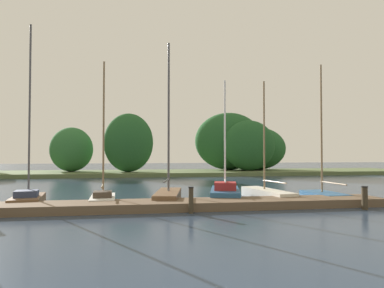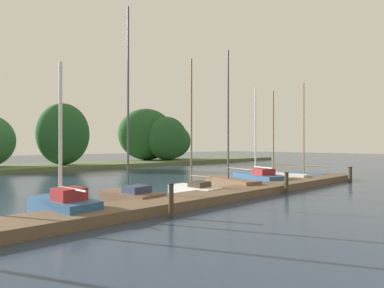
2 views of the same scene
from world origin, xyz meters
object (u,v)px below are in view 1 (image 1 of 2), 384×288
object	(u,v)px
mooring_piling_2	(191,200)
sailboat_4	(103,197)
mooring_piling_3	(365,198)
sailboat_6	(225,193)
sailboat_8	(323,193)
sailboat_7	(266,193)
sailboat_5	(168,194)
sailboat_3	(28,197)

from	to	relation	value
mooring_piling_2	sailboat_4	bearing A→B (deg)	141.67
mooring_piling_3	sailboat_4	bearing A→B (deg)	164.46
sailboat_4	mooring_piling_3	distance (m)	11.28
sailboat_6	mooring_piling_3	xyz separation A→B (m)	(5.03, -3.58, 0.11)
sailboat_4	sailboat_8	bearing A→B (deg)	-93.47
sailboat_6	mooring_piling_2	bearing A→B (deg)	160.74
sailboat_6	sailboat_7	world-z (taller)	sailboat_7
sailboat_8	mooring_piling_3	xyz separation A→B (m)	(0.09, -3.05, 0.16)
sailboat_5	mooring_piling_2	world-z (taller)	sailboat_5
sailboat_6	sailboat_7	distance (m)	2.17
sailboat_6	sailboat_7	size ratio (longest dim) A/B	0.99
sailboat_7	mooring_piling_2	bearing A→B (deg)	119.91
sailboat_8	sailboat_3	bearing A→B (deg)	85.45
sailboat_5	mooring_piling_3	xyz separation A→B (m)	(7.87, -3.37, 0.09)
sailboat_3	sailboat_5	world-z (taller)	sailboat_3
sailboat_3	sailboat_5	size ratio (longest dim) A/B	1.07
sailboat_5	mooring_piling_2	xyz separation A→B (m)	(0.60, -3.19, 0.13)
sailboat_7	sailboat_6	bearing A→B (deg)	84.88
sailboat_5	sailboat_6	size ratio (longest dim) A/B	1.28
sailboat_7	sailboat_8	distance (m)	2.86
sailboat_3	sailboat_8	distance (m)	14.06
sailboat_8	mooring_piling_3	world-z (taller)	sailboat_8
mooring_piling_2	sailboat_5	bearing A→B (deg)	100.69
sailboat_5	mooring_piling_2	bearing A→B (deg)	-159.14
sailboat_5	sailboat_4	bearing A→B (deg)	106.77
sailboat_8	mooring_piling_2	bearing A→B (deg)	108.31
sailboat_3	sailboat_4	bearing A→B (deg)	-103.71
sailboat_6	sailboat_8	xyz separation A→B (m)	(4.94, -0.53, -0.05)
sailboat_3	sailboat_7	bearing A→B (deg)	-96.62
sailboat_8	mooring_piling_2	world-z (taller)	sailboat_8
sailboat_4	sailboat_7	bearing A→B (deg)	-88.64
mooring_piling_2	sailboat_8	bearing A→B (deg)	21.81
sailboat_8	sailboat_7	bearing A→B (deg)	72.96
sailboat_3	sailboat_4	size ratio (longest dim) A/B	1.25
sailboat_4	sailboat_6	size ratio (longest dim) A/B	1.09
sailboat_7	mooring_piling_2	world-z (taller)	sailboat_7
sailboat_4	sailboat_5	size ratio (longest dim) A/B	0.85
sailboat_4	sailboat_5	bearing A→B (deg)	-87.04
sailboat_6	sailboat_8	world-z (taller)	sailboat_8
sailboat_6	sailboat_3	bearing A→B (deg)	105.83
sailboat_3	sailboat_8	size ratio (longest dim) A/B	1.20
sailboat_3	sailboat_7	distance (m)	11.29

